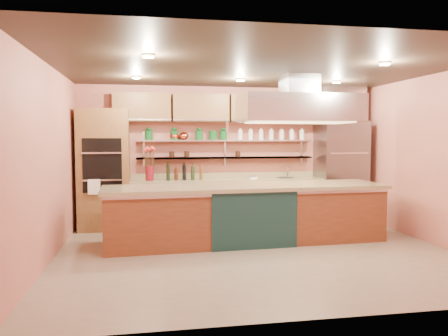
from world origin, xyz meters
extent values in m
cube|color=gray|center=(0.00, 0.00, -0.01)|extent=(6.00, 5.00, 0.02)
cube|color=black|center=(0.00, 0.00, 2.80)|extent=(6.00, 5.00, 0.02)
cube|color=#C66F5D|center=(0.00, 2.50, 1.40)|extent=(6.00, 0.04, 2.80)
cube|color=#C66F5D|center=(0.00, -2.50, 1.40)|extent=(6.00, 0.04, 2.80)
cube|color=#C66F5D|center=(-3.00, 0.00, 1.40)|extent=(0.04, 5.00, 2.80)
cube|color=#C66F5D|center=(3.00, 0.00, 1.40)|extent=(0.04, 5.00, 2.80)
cube|color=brown|center=(-2.45, 2.18, 1.15)|extent=(0.95, 0.64, 2.30)
cube|color=slate|center=(2.35, 2.14, 1.05)|extent=(0.95, 0.72, 2.10)
cube|color=tan|center=(-0.05, 2.20, 0.47)|extent=(3.84, 0.64, 0.93)
cube|color=silver|center=(-0.05, 2.37, 1.35)|extent=(3.60, 0.26, 0.03)
cube|color=silver|center=(-0.05, 2.37, 1.70)|extent=(3.60, 0.26, 0.03)
cube|color=brown|center=(0.00, 2.32, 2.35)|extent=(4.60, 0.36, 0.55)
cube|color=silver|center=(0.90, 0.69, 2.25)|extent=(2.00, 1.00, 0.45)
cube|color=#FFE5A5|center=(0.00, 0.20, 2.77)|extent=(4.00, 2.80, 0.02)
cube|color=brown|center=(0.00, 0.69, 0.48)|extent=(4.67, 1.22, 0.97)
cylinder|color=maroon|center=(-1.59, 2.15, 1.07)|extent=(0.21, 0.21, 0.28)
cube|color=black|center=(-0.92, 2.15, 1.05)|extent=(0.79, 0.43, 0.24)
cube|color=white|center=(0.47, 2.15, 0.97)|extent=(0.16, 0.13, 0.08)
cylinder|color=white|center=(1.23, 2.25, 1.04)|extent=(0.03, 0.03, 0.23)
ellipsoid|color=#C04B2C|center=(-0.91, 2.37, 1.79)|extent=(0.22, 0.22, 0.16)
cylinder|color=#0F491B|center=(-0.31, 2.37, 1.81)|extent=(0.19, 0.19, 0.18)
camera|label=1|loc=(-1.62, -6.40, 1.76)|focal=35.00mm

